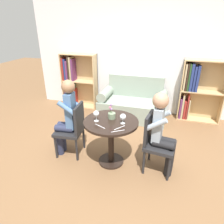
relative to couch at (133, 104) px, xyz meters
name	(u,v)px	position (x,y,z in m)	size (l,w,h in m)	color
ground_plane	(111,161)	(0.00, -1.76, -0.31)	(16.00, 16.00, 0.00)	brown
back_wall	(139,55)	(0.00, 0.43, 1.04)	(5.20, 0.05, 2.70)	silver
round_table	(111,131)	(0.00, -1.76, 0.25)	(0.81, 0.81, 0.74)	black
couch	(133,104)	(0.00, 0.00, 0.00)	(1.51, 0.80, 0.92)	gray
bookshelf_left	(75,81)	(-1.58, 0.27, 0.35)	(0.89, 0.28, 1.35)	tan
bookshelf_right	(195,90)	(1.31, 0.27, 0.37)	(0.89, 0.28, 1.35)	tan
chair_left	(73,128)	(-0.66, -1.71, 0.18)	(0.46, 0.46, 0.90)	#232326
chair_right	(155,141)	(0.66, -1.72, 0.18)	(0.47, 0.47, 0.90)	#232326
person_left	(67,117)	(-0.74, -1.73, 0.38)	(0.44, 0.37, 1.29)	#282D47
person_right	(163,132)	(0.75, -1.73, 0.36)	(0.44, 0.37, 1.23)	black
wine_glass_left	(96,114)	(-0.20, -1.82, 0.54)	(0.08, 0.08, 0.16)	white
wine_glass_right	(123,117)	(0.18, -1.79, 0.53)	(0.09, 0.09, 0.15)	white
flower_vase	(112,115)	(-0.01, -1.68, 0.49)	(0.11, 0.11, 0.24)	gray
knife_left_setting	(100,126)	(-0.10, -1.96, 0.43)	(0.18, 0.09, 0.00)	silver
fork_left_setting	(118,131)	(0.17, -2.02, 0.43)	(0.16, 0.11, 0.00)	silver
knife_right_setting	(120,128)	(0.17, -1.92, 0.43)	(0.12, 0.16, 0.00)	silver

